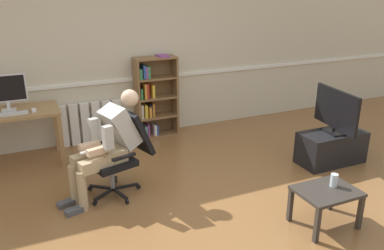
% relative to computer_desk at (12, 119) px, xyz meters
% --- Properties ---
extents(ground_plane, '(18.00, 18.00, 0.00)m').
position_rel_computer_desk_xyz_m(ground_plane, '(1.86, -2.15, -0.65)').
color(ground_plane, brown).
extents(back_wall, '(12.00, 0.13, 2.70)m').
position_rel_computer_desk_xyz_m(back_wall, '(1.86, 0.50, 0.70)').
color(back_wall, beige).
rests_on(back_wall, ground_plane).
extents(computer_desk, '(1.20, 0.67, 0.76)m').
position_rel_computer_desk_xyz_m(computer_desk, '(0.00, 0.00, 0.00)').
color(computer_desk, '#9E7547').
rests_on(computer_desk, ground_plane).
extents(imac_monitor, '(0.51, 0.14, 0.47)m').
position_rel_computer_desk_xyz_m(imac_monitor, '(-0.01, 0.08, 0.38)').
color(imac_monitor, silver).
rests_on(imac_monitor, computer_desk).
extents(keyboard, '(0.37, 0.12, 0.02)m').
position_rel_computer_desk_xyz_m(keyboard, '(0.03, -0.14, 0.12)').
color(keyboard, silver).
rests_on(keyboard, computer_desk).
extents(computer_mouse, '(0.06, 0.10, 0.03)m').
position_rel_computer_desk_xyz_m(computer_mouse, '(0.28, -0.12, 0.12)').
color(computer_mouse, white).
rests_on(computer_mouse, computer_desk).
extents(bookshelf, '(0.66, 0.29, 1.29)m').
position_rel_computer_desk_xyz_m(bookshelf, '(2.05, 0.29, -0.03)').
color(bookshelf, brown).
rests_on(bookshelf, ground_plane).
extents(radiator, '(0.94, 0.08, 0.64)m').
position_rel_computer_desk_xyz_m(radiator, '(1.07, 0.39, -0.33)').
color(radiator, white).
rests_on(radiator, ground_plane).
extents(office_chair, '(0.80, 0.66, 0.97)m').
position_rel_computer_desk_xyz_m(office_chair, '(1.14, -1.28, -0.12)').
color(office_chair, black).
rests_on(office_chair, ground_plane).
extents(person_seated, '(1.02, 0.57, 1.21)m').
position_rel_computer_desk_xyz_m(person_seated, '(0.97, -1.33, 0.00)').
color(person_seated, tan).
rests_on(person_seated, ground_plane).
extents(tv_stand, '(0.91, 0.44, 0.44)m').
position_rel_computer_desk_xyz_m(tv_stand, '(3.92, -1.69, -0.43)').
color(tv_stand, black).
rests_on(tv_stand, ground_plane).
extents(tv_screen, '(0.24, 0.85, 0.59)m').
position_rel_computer_desk_xyz_m(tv_screen, '(3.92, -1.69, 0.10)').
color(tv_screen, black).
rests_on(tv_screen, tv_stand).
extents(coffee_table, '(0.60, 0.46, 0.40)m').
position_rel_computer_desk_xyz_m(coffee_table, '(2.80, -2.82, -0.31)').
color(coffee_table, '#332D28').
rests_on(coffee_table, ground_plane).
extents(drinking_glass, '(0.07, 0.07, 0.13)m').
position_rel_computer_desk_xyz_m(drinking_glass, '(2.90, -2.79, -0.18)').
color(drinking_glass, silver).
rests_on(drinking_glass, coffee_table).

